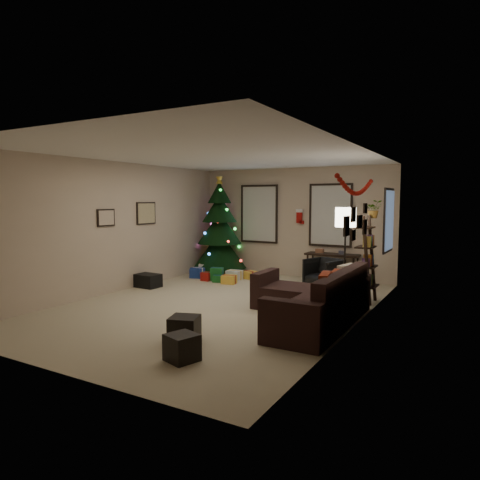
# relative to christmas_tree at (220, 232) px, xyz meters

# --- Properties ---
(floor) EXTENTS (7.00, 7.00, 0.00)m
(floor) POSITION_rel_christmas_tree_xyz_m (1.89, -3.02, -1.08)
(floor) COLOR #B8AB8B
(floor) RESTS_ON ground
(ceiling) EXTENTS (7.00, 7.00, 0.00)m
(ceiling) POSITION_rel_christmas_tree_xyz_m (1.89, -3.02, 1.62)
(ceiling) COLOR white
(ceiling) RESTS_ON floor
(wall_back) EXTENTS (5.00, 0.00, 5.00)m
(wall_back) POSITION_rel_christmas_tree_xyz_m (1.89, 0.48, 0.27)
(wall_back) COLOR #C1AB93
(wall_back) RESTS_ON floor
(wall_front) EXTENTS (5.00, 0.00, 5.00)m
(wall_front) POSITION_rel_christmas_tree_xyz_m (1.89, -6.52, 0.27)
(wall_front) COLOR #C1AB93
(wall_front) RESTS_ON floor
(wall_left) EXTENTS (0.00, 7.00, 7.00)m
(wall_left) POSITION_rel_christmas_tree_xyz_m (-0.61, -3.02, 0.27)
(wall_left) COLOR #C1AB93
(wall_left) RESTS_ON floor
(wall_right) EXTENTS (0.00, 7.00, 7.00)m
(wall_right) POSITION_rel_christmas_tree_xyz_m (4.39, -3.02, 0.27)
(wall_right) COLOR #C1AB93
(wall_right) RESTS_ON floor
(window_back_left) EXTENTS (1.05, 0.06, 1.50)m
(window_back_left) POSITION_rel_christmas_tree_xyz_m (0.94, 0.45, 0.47)
(window_back_left) COLOR #728CB2
(window_back_left) RESTS_ON wall_back
(window_back_right) EXTENTS (1.05, 0.06, 1.50)m
(window_back_right) POSITION_rel_christmas_tree_xyz_m (2.84, 0.45, 0.47)
(window_back_right) COLOR #728CB2
(window_back_right) RESTS_ON wall_back
(window_right_wall) EXTENTS (0.06, 0.90, 1.30)m
(window_right_wall) POSITION_rel_christmas_tree_xyz_m (4.36, -0.47, 0.42)
(window_right_wall) COLOR #728CB2
(window_right_wall) RESTS_ON wall_right
(christmas_tree) EXTENTS (1.40, 1.40, 2.61)m
(christmas_tree) POSITION_rel_christmas_tree_xyz_m (0.00, 0.00, 0.00)
(christmas_tree) COLOR black
(christmas_tree) RESTS_ON floor
(presents) EXTENTS (1.50, 1.10, 0.30)m
(presents) POSITION_rel_christmas_tree_xyz_m (0.46, -0.85, -0.97)
(presents) COLOR silver
(presents) RESTS_ON floor
(sofa) EXTENTS (1.84, 2.67, 0.86)m
(sofa) POSITION_rel_christmas_tree_xyz_m (3.74, -3.11, -0.80)
(sofa) COLOR black
(sofa) RESTS_ON floor
(pillow_red_a) EXTENTS (0.21, 0.48, 0.47)m
(pillow_red_a) POSITION_rel_christmas_tree_xyz_m (4.10, -3.69, -0.44)
(pillow_red_a) COLOR maroon
(pillow_red_a) RESTS_ON sofa
(pillow_red_b) EXTENTS (0.16, 0.41, 0.40)m
(pillow_red_b) POSITION_rel_christmas_tree_xyz_m (4.10, -3.18, -0.44)
(pillow_red_b) COLOR maroon
(pillow_red_b) RESTS_ON sofa
(pillow_cream) EXTENTS (0.23, 0.46, 0.45)m
(pillow_cream) POSITION_rel_christmas_tree_xyz_m (4.10, -2.56, -0.45)
(pillow_cream) COLOR beige
(pillow_cream) RESTS_ON sofa
(ottoman_near) EXTENTS (0.47, 0.47, 0.35)m
(ottoman_near) POSITION_rel_christmas_tree_xyz_m (2.58, -4.99, -0.90)
(ottoman_near) COLOR black
(ottoman_near) RESTS_ON floor
(ottoman_far) EXTENTS (0.43, 0.43, 0.32)m
(ottoman_far) POSITION_rel_christmas_tree_xyz_m (2.96, -5.55, -0.92)
(ottoman_far) COLOR black
(ottoman_far) RESTS_ON floor
(desk) EXTENTS (1.23, 0.44, 0.67)m
(desk) POSITION_rel_christmas_tree_xyz_m (2.98, 0.20, -0.49)
(desk) COLOR black
(desk) RESTS_ON floor
(desk_chair) EXTENTS (0.79, 0.76, 0.64)m
(desk_chair) POSITION_rel_christmas_tree_xyz_m (2.99, -0.45, -0.76)
(desk_chair) COLOR black
(desk_chair) RESTS_ON floor
(bookshelf) EXTENTS (0.30, 0.48, 1.63)m
(bookshelf) POSITION_rel_christmas_tree_xyz_m (4.19, -1.48, -0.29)
(bookshelf) COLOR black
(bookshelf) RESTS_ON floor
(potted_plant) EXTENTS (0.49, 0.46, 0.44)m
(potted_plant) POSITION_rel_christmas_tree_xyz_m (4.19, -1.13, 0.71)
(potted_plant) COLOR #4C4C4C
(potted_plant) RESTS_ON bookshelf
(floor_lamp) EXTENTS (0.37, 0.37, 1.78)m
(floor_lamp) POSITION_rel_christmas_tree_xyz_m (3.84, -1.80, 0.40)
(floor_lamp) COLOR black
(floor_lamp) RESTS_ON floor
(art_map) EXTENTS (0.04, 0.60, 0.50)m
(art_map) POSITION_rel_christmas_tree_xyz_m (-0.59, -2.15, 0.54)
(art_map) COLOR black
(art_map) RESTS_ON wall_left
(art_abstract) EXTENTS (0.04, 0.45, 0.35)m
(art_abstract) POSITION_rel_christmas_tree_xyz_m (-0.59, -3.34, 0.48)
(art_abstract) COLOR black
(art_abstract) RESTS_ON wall_left
(gallery) EXTENTS (0.03, 1.25, 0.54)m
(gallery) POSITION_rel_christmas_tree_xyz_m (4.37, -3.10, 0.49)
(gallery) COLOR black
(gallery) RESTS_ON wall_right
(garland) EXTENTS (0.08, 1.90, 0.30)m
(garland) POSITION_rel_christmas_tree_xyz_m (4.34, -3.06, 1.05)
(garland) COLOR #A5140C
(garland) RESTS_ON wall_right
(stocking_left) EXTENTS (0.20, 0.05, 0.36)m
(stocking_left) POSITION_rel_christmas_tree_xyz_m (1.75, 0.57, 0.48)
(stocking_left) COLOR #990F0C
(stocking_left) RESTS_ON wall_back
(stocking_right) EXTENTS (0.20, 0.05, 0.36)m
(stocking_right) POSITION_rel_christmas_tree_xyz_m (2.08, 0.39, 0.44)
(stocking_right) COLOR #990F0C
(stocking_right) RESTS_ON wall_back
(storage_bin) EXTENTS (0.60, 0.42, 0.29)m
(storage_bin) POSITION_rel_christmas_tree_xyz_m (-0.38, -2.40, -0.93)
(storage_bin) COLOR black
(storage_bin) RESTS_ON floor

